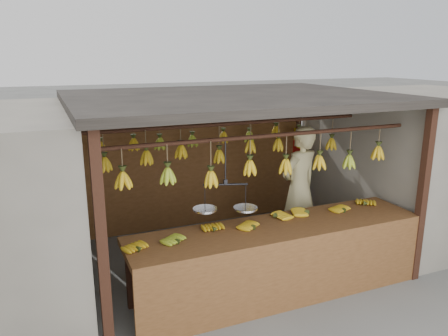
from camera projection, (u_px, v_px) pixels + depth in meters
name	position (u px, v px, depth m)	size (l,w,h in m)	color
ground	(232.00, 258.00, 6.46)	(80.00, 80.00, 0.00)	#5B5B57
stall	(223.00, 122.00, 6.25)	(4.30, 3.30, 2.40)	black
neighbor_right	(423.00, 160.00, 7.53)	(3.00, 3.00, 2.30)	slate
counter	(283.00, 244.00, 5.23)	(3.73, 0.85, 0.96)	brown
hanging_bananas	(233.00, 151.00, 6.05)	(3.64, 2.26, 0.40)	gold
balance_scale	(225.00, 205.00, 5.06)	(0.72, 0.43, 0.84)	black
vendor	(299.00, 187.00, 6.66)	(0.69, 0.45, 1.89)	beige
bag_bundles	(298.00, 161.00, 8.14)	(0.08, 0.26, 1.26)	yellow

